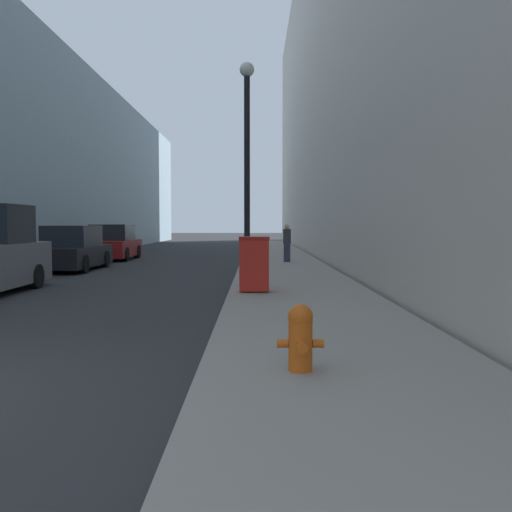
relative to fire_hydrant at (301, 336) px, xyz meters
name	(u,v)px	position (x,y,z in m)	size (l,w,h in m)	color
sidewalk_right	(283,264)	(0.57, 16.90, -0.44)	(3.33, 60.00, 0.14)	gray
building_right_stone	(422,76)	(8.33, 24.90, 9.05)	(12.00, 60.00, 19.11)	beige
fire_hydrant	(301,336)	(0.00, 0.00, 0.00)	(0.50, 0.38, 0.71)	#D15614
trash_bin	(255,264)	(-0.51, 7.02, 0.28)	(0.69, 0.57, 1.26)	red
lamppost	(248,155)	(-0.74, 11.53, 3.28)	(0.44, 0.44, 6.43)	black
parked_sedan_near	(74,250)	(-7.17, 14.80, 0.23)	(1.85, 4.63, 1.62)	black
parked_sedan_far	(114,244)	(-7.21, 20.84, 0.24)	(1.98, 4.25, 1.66)	maroon
pedestrian_on_sidewalk	(288,243)	(0.79, 17.27, 0.40)	(0.31, 0.20, 1.54)	#2D3347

